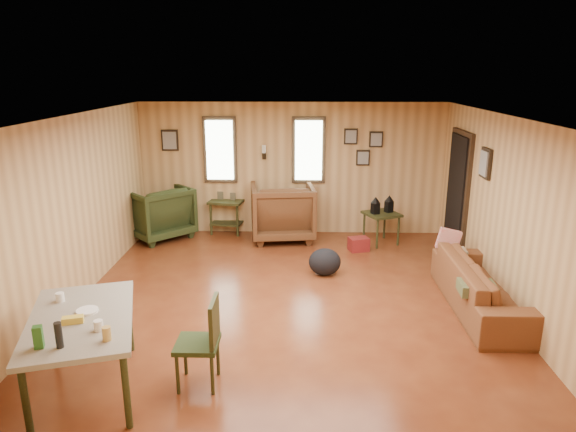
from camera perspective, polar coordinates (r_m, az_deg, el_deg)
name	(u,v)px	position (r m, az deg, el deg)	size (l,w,h in m)	color
room	(301,207)	(6.72, 1.41, 0.97)	(5.54, 6.04, 2.44)	brown
sofa	(487,278)	(6.95, 21.23, -6.48)	(2.16, 0.63, 0.84)	brown
recliner_brown	(282,209)	(9.15, -0.63, 0.83)	(1.09, 1.02, 1.12)	#553119
recliner_green	(158,210)	(9.51, -14.25, 0.67)	(1.01, 0.94, 1.04)	#283317
end_table	(228,210)	(9.61, -6.73, 0.69)	(0.69, 0.65, 0.77)	#2F3316
side_table	(382,211)	(9.03, 10.39, 0.51)	(0.71, 0.71, 0.86)	#2F3316
cooler	(359,244)	(8.73, 7.85, -3.12)	(0.37, 0.31, 0.23)	maroon
backpack	(325,262)	(7.64, 4.11, -5.11)	(0.54, 0.45, 0.41)	black
sofa_pillows	(463,265)	(7.06, 18.83, -5.17)	(0.48, 1.76, 0.36)	#4B4F2C
dining_table	(81,324)	(5.15, -22.03, -11.11)	(1.31, 1.71, 0.99)	gray
dining_chair	(204,338)	(5.05, -9.31, -13.21)	(0.40, 0.40, 0.89)	#283317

